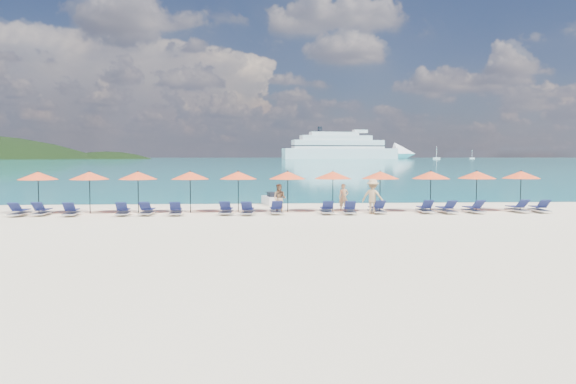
{
  "coord_description": "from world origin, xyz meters",
  "views": [
    {
      "loc": [
        -1.91,
        -25.99,
        3.07
      ],
      "look_at": [
        0.0,
        3.0,
        1.2
      ],
      "focal_mm": 35.0,
      "sensor_mm": 36.0,
      "label": 1
    }
  ],
  "objects": [
    {
      "name": "lounger_8",
      "position": [
        -0.6,
        3.44,
        0.24
      ],
      "size": [
        0.69,
        1.72,
        0.66
      ],
      "rotation": [
        0.0,
        0.0,
        0.04
      ],
      "color": "silver",
      "rests_on": "ground"
    },
    {
      "name": "umbrella_0",
      "position": [
        -13.22,
        4.57,
        2.02
      ],
      "size": [
        2.1,
        2.1,
        2.28
      ],
      "color": "black",
      "rests_on": "ground"
    },
    {
      "name": "beachgoer_c",
      "position": [
        4.52,
        3.25,
        0.93
      ],
      "size": [
        1.32,
        1.09,
        1.86
      ],
      "primitive_type": "imported",
      "rotation": [
        0.0,
        0.0,
        2.61
      ],
      "color": "tan",
      "rests_on": "ground"
    },
    {
      "name": "lounger_4",
      "position": [
        -7.29,
        3.35,
        0.24
      ],
      "size": [
        0.66,
        1.72,
        0.66
      ],
      "rotation": [
        0.0,
        0.0,
        -0.03
      ],
      "color": "silver",
      "rests_on": "ground"
    },
    {
      "name": "umbrella_6",
      "position": [
        2.59,
        4.68,
        2.02
      ],
      "size": [
        2.1,
        2.1,
        2.28
      ],
      "color": "black",
      "rests_on": "ground"
    },
    {
      "name": "headland_small",
      "position": [
        -150.0,
        560.0,
        -35.0
      ],
      "size": [
        162.0,
        126.0,
        85.5
      ],
      "color": "black",
      "rests_on": "ground"
    },
    {
      "name": "lounger_5",
      "position": [
        -5.8,
        3.2,
        0.24
      ],
      "size": [
        0.73,
        1.74,
        0.66
      ],
      "rotation": [
        0.0,
        0.0,
        0.07
      ],
      "color": "silver",
      "rests_on": "ground"
    },
    {
      "name": "umbrella_2",
      "position": [
        -8.0,
        4.68,
        2.02
      ],
      "size": [
        2.1,
        2.1,
        2.28
      ],
      "color": "black",
      "rests_on": "ground"
    },
    {
      "name": "lounger_10",
      "position": [
        3.25,
        3.17,
        0.24
      ],
      "size": [
        0.76,
        1.75,
        0.66
      ],
      "rotation": [
        0.0,
        0.0,
        -0.08
      ],
      "color": "silver",
      "rests_on": "ground"
    },
    {
      "name": "lounger_7",
      "position": [
        -2.09,
        3.16,
        0.24
      ],
      "size": [
        0.78,
        1.75,
        0.66
      ],
      "rotation": [
        0.0,
        0.0,
        -0.1
      ],
      "color": "silver",
      "rests_on": "ground"
    },
    {
      "name": "lounger_9",
      "position": [
        2.07,
        3.33,
        0.24
      ],
      "size": [
        0.64,
        1.71,
        0.66
      ],
      "rotation": [
        0.0,
        0.0,
        -0.01
      ],
      "color": "silver",
      "rests_on": "ground"
    },
    {
      "name": "lounger_12",
      "position": [
        7.42,
        3.51,
        0.24
      ],
      "size": [
        0.67,
        1.72,
        0.66
      ],
      "rotation": [
        0.0,
        0.0,
        -0.03
      ],
      "color": "silver",
      "rests_on": "ground"
    },
    {
      "name": "lounger_1",
      "position": [
        -12.65,
        3.48,
        0.24
      ],
      "size": [
        0.64,
        1.71,
        0.66
      ],
      "rotation": [
        0.0,
        0.0,
        0.01
      ],
      "color": "silver",
      "rests_on": "ground"
    },
    {
      "name": "sea",
      "position": [
        0.0,
        660.0,
        0.01
      ],
      "size": [
        1600.0,
        1300.0,
        0.01
      ],
      "primitive_type": "cube",
      "color": "#1FA9B2",
      "rests_on": "ground"
    },
    {
      "name": "lounger_0",
      "position": [
        -13.72,
        3.3,
        0.24
      ],
      "size": [
        0.62,
        1.7,
        0.66
      ],
      "rotation": [
        0.0,
        0.0,
        0.0
      ],
      "color": "silver",
      "rests_on": "ground"
    },
    {
      "name": "lounger_15",
      "position": [
        12.56,
        3.52,
        0.24
      ],
      "size": [
        0.74,
        1.74,
        0.66
      ],
      "rotation": [
        0.0,
        0.0,
        0.07
      ],
      "color": "silver",
      "rests_on": "ground"
    },
    {
      "name": "umbrella_5",
      "position": [
        0.09,
        4.56,
        2.02
      ],
      "size": [
        2.1,
        2.1,
        2.28
      ],
      "color": "black",
      "rests_on": "ground"
    },
    {
      "name": "umbrella_8",
      "position": [
        8.01,
        4.4,
        2.02
      ],
      "size": [
        2.1,
        2.1,
        2.28
      ],
      "color": "black",
      "rests_on": "ground"
    },
    {
      "name": "umbrella_9",
      "position": [
        10.63,
        4.44,
        2.02
      ],
      "size": [
        2.1,
        2.1,
        2.28
      ],
      "color": "black",
      "rests_on": "ground"
    },
    {
      "name": "lounger_6",
      "position": [
        -3.21,
        3.33,
        0.24
      ],
      "size": [
        0.74,
        1.74,
        0.66
      ],
      "rotation": [
        0.0,
        0.0,
        -0.07
      ],
      "color": "silver",
      "rests_on": "ground"
    },
    {
      "name": "sailboat_far",
      "position": [
        228.13,
        545.56,
        0.98
      ],
      "size": [
        5.22,
        1.74,
        9.57
      ],
      "color": "white",
      "rests_on": "ground"
    },
    {
      "name": "jetski",
      "position": [
        -0.64,
        9.19,
        0.32
      ],
      "size": [
        1.24,
        2.29,
        0.77
      ],
      "rotation": [
        0.0,
        0.0,
        0.21
      ],
      "color": "white",
      "rests_on": "ground"
    },
    {
      "name": "umbrella_10",
      "position": [
        13.19,
        4.47,
        2.02
      ],
      "size": [
        2.1,
        2.1,
        2.28
      ],
      "color": "black",
      "rests_on": "ground"
    },
    {
      "name": "lounger_3",
      "position": [
        -8.5,
        3.21,
        0.24
      ],
      "size": [
        0.76,
        1.75,
        0.66
      ],
      "rotation": [
        0.0,
        0.0,
        0.09
      ],
      "color": "silver",
      "rests_on": "ground"
    },
    {
      "name": "ground",
      "position": [
        0.0,
        0.0,
        0.0
      ],
      "size": [
        1400.0,
        1400.0,
        0.0
      ],
      "primitive_type": "plane",
      "color": "beige"
    },
    {
      "name": "beachgoer_b",
      "position": [
        -0.38,
        4.17,
        0.78
      ],
      "size": [
        0.87,
        0.75,
        1.55
      ],
      "primitive_type": "imported",
      "rotation": [
        0.0,
        0.0,
        -0.52
      ],
      "color": "tan",
      "rests_on": "ground"
    },
    {
      "name": "umbrella_7",
      "position": [
        5.19,
        4.49,
        2.02
      ],
      "size": [
        2.1,
        2.1,
        2.28
      ],
      "color": "black",
      "rests_on": "ground"
    },
    {
      "name": "lounger_2",
      "position": [
        -11.1,
        3.23,
        0.24
      ],
      "size": [
        0.79,
        1.75,
        0.66
      ],
      "rotation": [
        0.0,
        0.0,
        0.1
      ],
      "color": "silver",
      "rests_on": "ground"
    },
    {
      "name": "umbrella_1",
      "position": [
        -10.55,
        4.6,
        2.02
      ],
      "size": [
        2.1,
        2.1,
        2.28
      ],
      "color": "black",
      "rests_on": "ground"
    },
    {
      "name": "lounger_16",
      "position": [
        13.71,
        3.34,
        0.24
      ],
      "size": [
        0.75,
        1.74,
        0.66
      ],
      "rotation": [
        0.0,
        0.0,
        -0.08
      ],
      "color": "silver",
      "rests_on": "ground"
    },
    {
      "name": "lounger_11",
      "position": [
        4.78,
        3.41,
        0.24
      ],
      "size": [
        0.71,
        1.73,
        0.66
      ],
      "rotation": [
        0.0,
        0.0,
        0.05
      ],
      "color": "silver",
      "rests_on": "ground"
    },
    {
      "name": "lounger_13",
      "position": [
        8.5,
        3.2,
        0.24
      ],
      "size": [
        0.77,
        1.75,
        0.66
      ],
      "rotation": [
        0.0,
        0.0,
        0.09
      ],
      "color": "silver",
      "rests_on": "ground"
    },
    {
      "name": "umbrella_4",
      "position": [
        -2.61,
        4.67,
        2.02
      ],
      "size": [
        2.1,
        2.1,
        2.28
      ],
      "color": "black",
      "rests_on": "ground"
    },
    {
      "name": "umbrella_3",
      "position": [
        -5.21,
        4.64,
        2.02
      ],
      "size": [
        2.1,
        2.1,
        2.28
      ],
      "color": "black",
      "rests_on": "ground"
    },
    {
      "name": "cruise_ship",
      "position": [
        102.76,
        553.78,
        10.33
      ],
      "size": [
        144.22,
        38.8,
        39.69
      ],
      "rotation": [
        0.0,
        0.0,
        0.11
      ],
      "color": "white",
      "rests_on": "ground"
    },
    {
      "name": "lounger_14",
      "position": [
        10.02,
        3.27,
        0.24
      ],
      "size": [
        0.79,
        1.76,
        0.66
      ],
      "rotation": [
        0.0,
        0.0,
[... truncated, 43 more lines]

